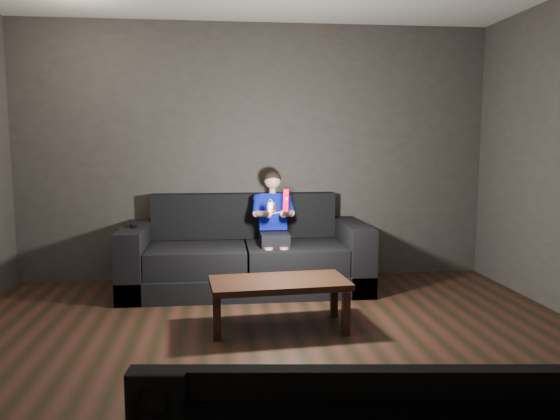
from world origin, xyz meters
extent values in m
plane|color=black|center=(0.00, 0.00, 0.00)|extent=(5.00, 5.00, 0.00)
cube|color=#373430|center=(0.00, 2.50, 1.35)|extent=(5.00, 0.04, 2.70)
cube|color=#373430|center=(0.00, -2.50, 1.35)|extent=(5.00, 0.04, 2.70)
cube|color=black|center=(-0.14, 2.01, 0.10)|extent=(2.40, 1.04, 0.21)
cube|color=black|center=(-0.62, 1.90, 0.33)|extent=(0.94, 0.73, 0.25)
cube|color=black|center=(0.34, 1.90, 0.33)|extent=(0.94, 0.73, 0.25)
cube|color=black|center=(-0.14, 2.40, 0.69)|extent=(1.92, 0.24, 0.47)
cube|color=black|center=(-1.22, 2.01, 0.33)|extent=(0.24, 1.04, 0.65)
cube|color=black|center=(0.94, 2.01, 0.33)|extent=(0.24, 1.04, 0.65)
cube|color=black|center=(0.13, 1.88, 0.52)|extent=(0.27, 0.35, 0.13)
cube|color=#071895|center=(0.13, 2.06, 0.77)|extent=(0.27, 0.20, 0.38)
cube|color=yellow|center=(0.13, 1.98, 0.82)|extent=(0.08, 0.08, 0.09)
cube|color=#B52E0F|center=(0.13, 1.98, 0.82)|extent=(0.05, 0.05, 0.06)
cylinder|color=#E39F91|center=(0.13, 2.06, 0.98)|extent=(0.06, 0.06, 0.05)
sphere|color=#E39F91|center=(0.13, 2.06, 1.08)|extent=(0.16, 0.16, 0.16)
ellipsoid|color=black|center=(0.13, 2.07, 1.10)|extent=(0.17, 0.17, 0.15)
cylinder|color=#071895|center=(-0.04, 2.00, 0.84)|extent=(0.07, 0.21, 0.18)
cylinder|color=#071895|center=(0.30, 2.00, 0.84)|extent=(0.07, 0.21, 0.18)
cylinder|color=#E39F91|center=(0.01, 1.86, 0.80)|extent=(0.13, 0.22, 0.09)
cylinder|color=#E39F91|center=(0.26, 1.86, 0.80)|extent=(0.13, 0.22, 0.09)
sphere|color=#E39F91|center=(0.06, 1.77, 0.79)|extent=(0.08, 0.08, 0.08)
sphere|color=#E39F91|center=(0.21, 1.77, 0.79)|extent=(0.08, 0.08, 0.08)
cylinder|color=#E39F91|center=(0.06, 1.70, 0.32)|extent=(0.08, 0.08, 0.31)
cylinder|color=#E39F91|center=(0.20, 1.70, 0.32)|extent=(0.08, 0.08, 0.31)
cube|color=red|center=(0.21, 1.57, 0.93)|extent=(0.07, 0.09, 0.21)
cube|color=maroon|center=(0.21, 1.55, 0.99)|extent=(0.03, 0.02, 0.03)
cylinder|color=silver|center=(0.21, 1.55, 0.92)|extent=(0.02, 0.01, 0.02)
ellipsoid|color=silver|center=(0.06, 1.58, 0.88)|extent=(0.08, 0.10, 0.14)
cylinder|color=black|center=(0.06, 1.55, 0.93)|extent=(0.03, 0.01, 0.02)
cube|color=black|center=(-1.22, 1.95, 0.67)|extent=(0.08, 0.16, 0.03)
cube|color=black|center=(-1.22, 2.00, 0.69)|extent=(0.02, 0.02, 0.00)
cube|color=black|center=(0.06, 0.82, 0.36)|extent=(1.11, 0.62, 0.05)
cube|color=black|center=(-0.42, 0.60, 0.17)|extent=(0.06, 0.06, 0.34)
cube|color=black|center=(0.55, 0.60, 0.17)|extent=(0.06, 0.06, 0.34)
cube|color=black|center=(-0.42, 1.03, 0.17)|extent=(0.06, 0.06, 0.34)
cube|color=black|center=(0.55, 1.03, 0.17)|extent=(0.06, 0.06, 0.34)
camera|label=1|loc=(-0.39, -3.33, 1.46)|focal=35.00mm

